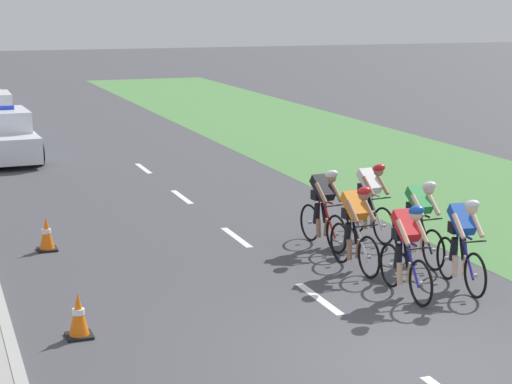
# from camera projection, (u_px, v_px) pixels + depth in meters

# --- Properties ---
(ground_plane) EXTENTS (160.00, 160.00, 0.00)m
(ground_plane) POSITION_uv_depth(u_px,v_px,m) (406.00, 363.00, 11.56)
(ground_plane) COLOR #424247
(grass_verge) EXTENTS (7.00, 60.00, 0.01)m
(grass_verge) POSITION_uv_depth(u_px,v_px,m) (376.00, 158.00, 26.73)
(grass_verge) COLOR #4C7F42
(grass_verge) RESTS_ON ground
(lane_markings_centre) EXTENTS (0.14, 17.60, 0.01)m
(lane_markings_centre) POSITION_uv_depth(u_px,v_px,m) (236.00, 237.00, 17.76)
(lane_markings_centre) COLOR white
(lane_markings_centre) RESTS_ON ground
(cyclist_lead) EXTENTS (0.42, 1.72, 1.56)m
(cyclist_lead) POSITION_uv_depth(u_px,v_px,m) (407.00, 248.00, 14.03)
(cyclist_lead) COLOR black
(cyclist_lead) RESTS_ON ground
(cyclist_second) EXTENTS (0.45, 1.72, 1.56)m
(cyclist_second) POSITION_uv_depth(u_px,v_px,m) (462.00, 241.00, 14.43)
(cyclist_second) COLOR black
(cyclist_second) RESTS_ON ground
(cyclist_third) EXTENTS (0.43, 1.72, 1.56)m
(cyclist_third) POSITION_uv_depth(u_px,v_px,m) (355.00, 226.00, 15.41)
(cyclist_third) COLOR black
(cyclist_third) RESTS_ON ground
(cyclist_fourth) EXTENTS (0.42, 1.72, 1.56)m
(cyclist_fourth) POSITION_uv_depth(u_px,v_px,m) (420.00, 220.00, 15.86)
(cyclist_fourth) COLOR black
(cyclist_fourth) RESTS_ON ground
(cyclist_fifth) EXTENTS (0.45, 1.72, 1.56)m
(cyclist_fifth) POSITION_uv_depth(u_px,v_px,m) (324.00, 206.00, 16.89)
(cyclist_fifth) COLOR black
(cyclist_fifth) RESTS_ON ground
(cyclist_sixth) EXTENTS (0.45, 1.72, 1.56)m
(cyclist_sixth) POSITION_uv_depth(u_px,v_px,m) (370.00, 199.00, 17.51)
(cyclist_sixth) COLOR black
(cyclist_sixth) RESTS_ON ground
(police_car_nearest) EXTENTS (2.12, 4.46, 1.59)m
(police_car_nearest) POSITION_uv_depth(u_px,v_px,m) (0.00, 137.00, 26.38)
(police_car_nearest) COLOR silver
(police_car_nearest) RESTS_ON ground
(traffic_cone_near) EXTENTS (0.36, 0.36, 0.64)m
(traffic_cone_near) POSITION_uv_depth(u_px,v_px,m) (79.00, 316.00, 12.41)
(traffic_cone_near) COLOR black
(traffic_cone_near) RESTS_ON ground
(traffic_cone_mid) EXTENTS (0.36, 0.36, 0.64)m
(traffic_cone_mid) POSITION_uv_depth(u_px,v_px,m) (47.00, 234.00, 16.77)
(traffic_cone_mid) COLOR black
(traffic_cone_mid) RESTS_ON ground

